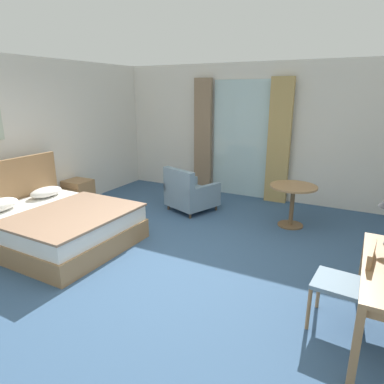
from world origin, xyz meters
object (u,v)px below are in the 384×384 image
armchair_by_window (190,194)px  round_cafe_table (293,196)px  desk_chair (350,281)px  nightstand (79,194)px  bed (55,224)px

armchair_by_window → round_cafe_table: armchair_by_window is taller
desk_chair → round_cafe_table: bearing=113.2°
nightstand → desk_chair: desk_chair is taller
bed → desk_chair: size_ratio=2.37×
desk_chair → armchair_by_window: 3.63m
armchair_by_window → round_cafe_table: bearing=3.8°
nightstand → round_cafe_table: round_cafe_table is taller
round_cafe_table → bed: bearing=-141.9°
bed → round_cafe_table: bed is taller
bed → desk_chair: 3.95m
desk_chair → armchair_by_window: desk_chair is taller
nightstand → desk_chair: 5.05m
nightstand → armchair_by_window: 2.15m
desk_chair → armchair_by_window: size_ratio=0.89×
desk_chair → round_cafe_table: desk_chair is taller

